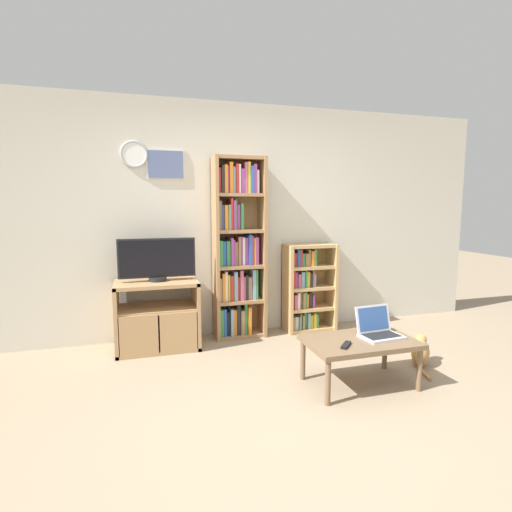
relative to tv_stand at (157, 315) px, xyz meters
name	(u,v)px	position (x,y,z in m)	size (l,w,h in m)	color
ground_plane	(300,419)	(0.87, -1.71, -0.35)	(18.00, 18.00, 0.00)	gray
wall_back	(231,220)	(0.86, 0.33, 0.95)	(6.39, 0.09, 2.60)	beige
tv_stand	(157,315)	(0.00, 0.00, 0.00)	(0.83, 0.52, 0.70)	tan
television	(157,259)	(0.01, 0.02, 0.57)	(0.77, 0.18, 0.44)	black
bookshelf_tall	(237,250)	(0.89, 0.15, 0.63)	(0.57, 0.29, 2.00)	#9E754C
bookshelf_short	(305,288)	(1.71, 0.15, 0.15)	(0.60, 0.30, 1.02)	tan
coffee_table	(360,345)	(1.54, -1.35, -0.01)	(0.89, 0.55, 0.39)	brown
laptop	(378,329)	(1.73, -1.32, 0.10)	(0.35, 0.29, 0.24)	silver
remote_near_laptop	(346,345)	(1.36, -1.46, 0.04)	(0.14, 0.15, 0.02)	black
cat	(420,352)	(2.31, -1.15, -0.22)	(0.30, 0.47, 0.29)	#B78447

